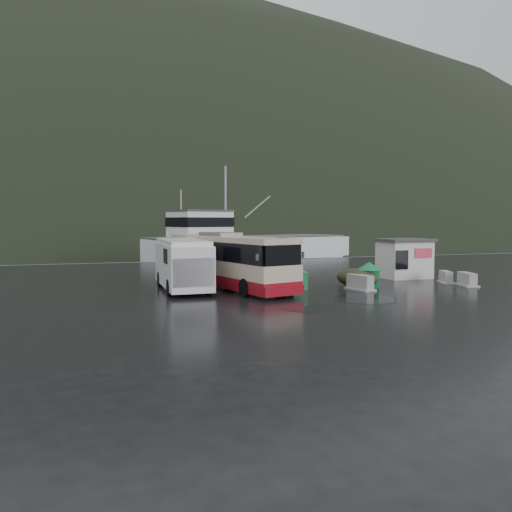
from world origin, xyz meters
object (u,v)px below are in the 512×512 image
object	(u,v)px
white_van	(183,290)
waste_bin_right	(369,287)
jersey_barrier_a	(360,290)
coach_bus	(228,287)
jersey_barrier_c	(446,283)
waste_bin_left	(296,290)
ticket_kiosk	(404,278)
dome_tent	(357,287)
fishing_trawler	(250,255)
jersey_barrier_b	(467,286)

from	to	relation	value
white_van	waste_bin_right	world-z (taller)	white_van
jersey_barrier_a	coach_bus	bearing A→B (deg)	152.47
waste_bin_right	jersey_barrier_c	distance (m)	5.52
waste_bin_left	jersey_barrier_c	world-z (taller)	waste_bin_left
white_van	jersey_barrier_c	size ratio (longest dim) A/B	4.56
coach_bus	waste_bin_right	world-z (taller)	coach_bus
jersey_barrier_c	waste_bin_left	bearing A→B (deg)	-179.47
coach_bus	waste_bin_right	size ratio (longest dim) A/B	7.67
ticket_kiosk	jersey_barrier_a	bearing A→B (deg)	-145.11
dome_tent	ticket_kiosk	size ratio (longest dim) A/B	0.82
ticket_kiosk	fishing_trawler	bearing A→B (deg)	94.78
dome_tent	ticket_kiosk	distance (m)	6.04
dome_tent	white_van	bearing A→B (deg)	168.93
jersey_barrier_a	jersey_barrier_c	bearing A→B (deg)	11.05
dome_tent	fishing_trawler	world-z (taller)	fishing_trawler
white_van	coach_bus	bearing A→B (deg)	6.82
jersey_barrier_c	fishing_trawler	xyz separation A→B (m)	(-4.03, 27.98, 0.00)
dome_tent	jersey_barrier_c	xyz separation A→B (m)	(6.07, 0.10, 0.00)
waste_bin_left	jersey_barrier_a	distance (m)	3.48
ticket_kiosk	jersey_barrier_b	bearing A→B (deg)	-78.45
coach_bus	waste_bin_left	distance (m)	3.93
coach_bus	white_van	size ratio (longest dim) A/B	1.67
jersey_barrier_a	fishing_trawler	xyz separation A→B (m)	(2.51, 29.26, 0.00)
jersey_barrier_b	jersey_barrier_c	distance (m)	1.58
waste_bin_right	dome_tent	size ratio (longest dim) A/B	0.53
fishing_trawler	jersey_barrier_b	bearing A→B (deg)	-100.49
jersey_barrier_c	white_van	bearing A→B (deg)	173.53
jersey_barrier_b	fishing_trawler	size ratio (longest dim) A/B	0.06
coach_bus	jersey_barrier_b	distance (m)	13.81
waste_bin_left	fishing_trawler	distance (m)	28.66
waste_bin_left	ticket_kiosk	size ratio (longest dim) A/B	0.41
jersey_barrier_a	ticket_kiosk	bearing A→B (deg)	37.26
waste_bin_right	ticket_kiosk	bearing A→B (deg)	36.69
jersey_barrier_c	fishing_trawler	size ratio (longest dim) A/B	0.05
jersey_barrier_a	jersey_barrier_b	distance (m)	6.79
jersey_barrier_a	fishing_trawler	bearing A→B (deg)	85.09
waste_bin_left	waste_bin_right	bearing A→B (deg)	-4.33
white_van	fishing_trawler	size ratio (longest dim) A/B	0.24
dome_tent	jersey_barrier_c	size ratio (longest dim) A/B	1.86
waste_bin_right	dome_tent	world-z (taller)	waste_bin_right
dome_tent	waste_bin_left	bearing A→B (deg)	179.81
fishing_trawler	ticket_kiosk	bearing A→B (deg)	-101.55
waste_bin_right	fishing_trawler	xyz separation A→B (m)	(1.48, 28.39, 0.00)
waste_bin_left	jersey_barrier_b	size ratio (longest dim) A/B	0.88
coach_bus	dome_tent	size ratio (longest dim) A/B	4.08
white_van	dome_tent	world-z (taller)	white_van
dome_tent	jersey_barrier_c	distance (m)	6.08
waste_bin_left	jersey_barrier_a	world-z (taller)	waste_bin_left
waste_bin_left	jersey_barrier_b	xyz separation A→B (m)	(10.05, -1.47, 0.00)
coach_bus	jersey_barrier_c	xyz separation A→B (m)	(13.07, -2.12, 0.00)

